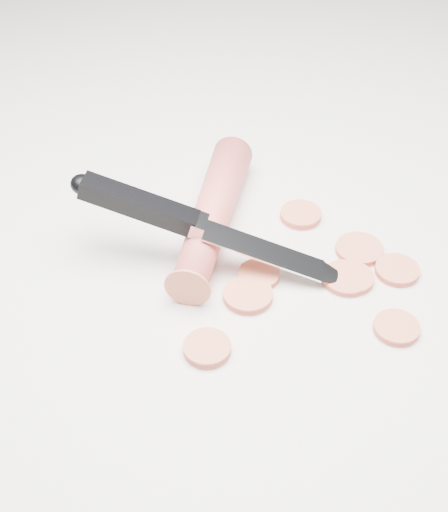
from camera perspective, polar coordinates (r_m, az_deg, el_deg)
ground at (r=0.61m, az=2.42°, el=1.38°), size 2.40×2.40×0.00m
carrot at (r=0.60m, az=-0.90°, el=3.44°), size 0.15×0.15×0.03m
carrot_slice_0 at (r=0.52m, az=-1.36°, el=-7.38°), size 0.03×0.03×0.01m
carrot_slice_1 at (r=0.57m, az=9.77°, el=-1.77°), size 0.04×0.04×0.01m
carrot_slice_2 at (r=0.63m, az=6.15°, el=3.29°), size 0.04×0.04×0.01m
carrot_slice_3 at (r=0.59m, az=13.68°, el=-1.11°), size 0.04×0.04×0.01m
carrot_slice_4 at (r=0.60m, az=10.77°, el=0.53°), size 0.04×0.04×0.01m
carrot_slice_5 at (r=0.55m, az=1.92°, el=-3.14°), size 0.04×0.04×0.01m
carrot_slice_6 at (r=0.55m, az=13.63°, el=-5.59°), size 0.03×0.03×0.01m
carrot_slice_7 at (r=0.58m, az=10.14°, el=-1.75°), size 0.04×0.04×0.01m
carrot_slice_8 at (r=0.57m, az=2.81°, el=-1.51°), size 0.03×0.03×0.01m
kitchen_knife at (r=0.56m, az=-0.71°, el=2.24°), size 0.19×0.18×0.07m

